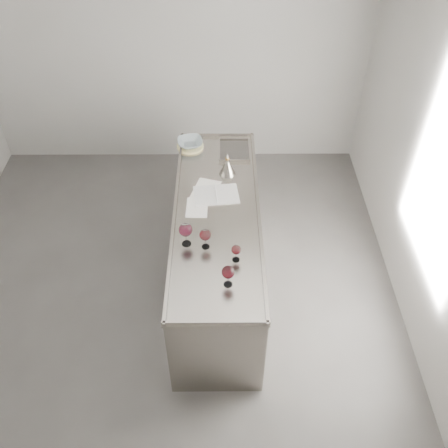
{
  "coord_description": "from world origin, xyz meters",
  "views": [
    {
      "loc": [
        0.54,
        -2.97,
        3.87
      ],
      "look_at": [
        0.56,
        0.06,
        1.02
      ],
      "focal_mm": 40.0,
      "sensor_mm": 36.0,
      "label": 1
    }
  ],
  "objects_px": {
    "wine_glass_right": "(228,273)",
    "wine_glass_small": "(236,250)",
    "counter": "(217,248)",
    "wine_funnel": "(227,168)",
    "wine_glass_left": "(186,230)",
    "notebook": "(216,195)",
    "ceramic_bowl": "(190,143)",
    "wine_glass_middle": "(205,235)"
  },
  "relations": [
    {
      "from": "wine_glass_middle",
      "to": "ceramic_bowl",
      "type": "distance_m",
      "value": 1.44
    },
    {
      "from": "wine_glass_right",
      "to": "wine_glass_middle",
      "type": "bearing_deg",
      "value": 113.95
    },
    {
      "from": "wine_glass_middle",
      "to": "wine_glass_small",
      "type": "distance_m",
      "value": 0.29
    },
    {
      "from": "wine_glass_right",
      "to": "wine_glass_small",
      "type": "bearing_deg",
      "value": 75.37
    },
    {
      "from": "wine_funnel",
      "to": "wine_glass_small",
      "type": "bearing_deg",
      "value": -87.17
    },
    {
      "from": "wine_funnel",
      "to": "ceramic_bowl",
      "type": "bearing_deg",
      "value": 129.78
    },
    {
      "from": "wine_glass_left",
      "to": "wine_glass_right",
      "type": "bearing_deg",
      "value": -52.37
    },
    {
      "from": "wine_funnel",
      "to": "wine_glass_middle",
      "type": "bearing_deg",
      "value": -100.96
    },
    {
      "from": "notebook",
      "to": "ceramic_bowl",
      "type": "distance_m",
      "value": 0.82
    },
    {
      "from": "wine_glass_left",
      "to": "wine_glass_right",
      "type": "xyz_separation_m",
      "value": [
        0.34,
        -0.43,
        -0.02
      ]
    },
    {
      "from": "wine_glass_small",
      "to": "wine_funnel",
      "type": "bearing_deg",
      "value": 92.83
    },
    {
      "from": "wine_glass_right",
      "to": "notebook",
      "type": "distance_m",
      "value": 1.07
    },
    {
      "from": "wine_glass_middle",
      "to": "wine_glass_right",
      "type": "distance_m",
      "value": 0.44
    },
    {
      "from": "ceramic_bowl",
      "to": "wine_funnel",
      "type": "relative_size",
      "value": 1.1
    },
    {
      "from": "wine_glass_middle",
      "to": "notebook",
      "type": "bearing_deg",
      "value": 82.78
    },
    {
      "from": "wine_funnel",
      "to": "counter",
      "type": "bearing_deg",
      "value": -100.45
    },
    {
      "from": "wine_glass_left",
      "to": "wine_funnel",
      "type": "bearing_deg",
      "value": 69.77
    },
    {
      "from": "wine_glass_middle",
      "to": "wine_funnel",
      "type": "relative_size",
      "value": 0.8
    },
    {
      "from": "wine_glass_small",
      "to": "wine_funnel",
      "type": "relative_size",
      "value": 0.67
    },
    {
      "from": "wine_glass_right",
      "to": "notebook",
      "type": "bearing_deg",
      "value": 95.15
    },
    {
      "from": "counter",
      "to": "wine_funnel",
      "type": "bearing_deg",
      "value": 79.55
    },
    {
      "from": "wine_glass_left",
      "to": "notebook",
      "type": "distance_m",
      "value": 0.68
    },
    {
      "from": "wine_glass_small",
      "to": "ceramic_bowl",
      "type": "distance_m",
      "value": 1.63
    },
    {
      "from": "notebook",
      "to": "counter",
      "type": "bearing_deg",
      "value": -94.84
    },
    {
      "from": "ceramic_bowl",
      "to": "wine_funnel",
      "type": "height_order",
      "value": "wine_funnel"
    },
    {
      "from": "wine_glass_right",
      "to": "notebook",
      "type": "relative_size",
      "value": 0.44
    },
    {
      "from": "counter",
      "to": "wine_glass_small",
      "type": "relative_size",
      "value": 15.65
    },
    {
      "from": "wine_glass_left",
      "to": "wine_glass_small",
      "type": "height_order",
      "value": "wine_glass_left"
    },
    {
      "from": "notebook",
      "to": "ceramic_bowl",
      "type": "height_order",
      "value": "ceramic_bowl"
    },
    {
      "from": "counter",
      "to": "wine_glass_small",
      "type": "bearing_deg",
      "value": -74.87
    },
    {
      "from": "wine_glass_left",
      "to": "wine_glass_middle",
      "type": "distance_m",
      "value": 0.16
    },
    {
      "from": "wine_glass_left",
      "to": "wine_funnel",
      "type": "height_order",
      "value": "wine_funnel"
    },
    {
      "from": "counter",
      "to": "ceramic_bowl",
      "type": "distance_m",
      "value": 1.16
    },
    {
      "from": "wine_glass_middle",
      "to": "wine_glass_left",
      "type": "bearing_deg",
      "value": 167.53
    },
    {
      "from": "notebook",
      "to": "wine_glass_small",
      "type": "bearing_deg",
      "value": -84.84
    },
    {
      "from": "wine_glass_middle",
      "to": "notebook",
      "type": "height_order",
      "value": "wine_glass_middle"
    },
    {
      "from": "wine_glass_small",
      "to": "wine_glass_middle",
      "type": "bearing_deg",
      "value": 149.11
    },
    {
      "from": "wine_glass_middle",
      "to": "counter",
      "type": "bearing_deg",
      "value": 78.39
    },
    {
      "from": "ceramic_bowl",
      "to": "wine_glass_left",
      "type": "bearing_deg",
      "value": -88.79
    },
    {
      "from": "ceramic_bowl",
      "to": "wine_glass_small",
      "type": "bearing_deg",
      "value": -74.66
    },
    {
      "from": "counter",
      "to": "ceramic_bowl",
      "type": "relative_size",
      "value": 9.55
    },
    {
      "from": "counter",
      "to": "wine_glass_left",
      "type": "height_order",
      "value": "wine_glass_left"
    }
  ]
}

